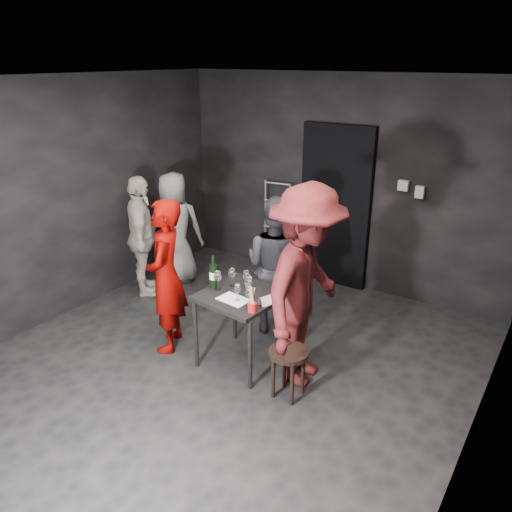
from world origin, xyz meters
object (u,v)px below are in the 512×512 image
Objects in this scene: woman_black at (277,264)px; bystander_grey at (175,228)px; man_maroon at (307,262)px; breadstick_cup at (252,300)px; stool at (289,359)px; hand_truck at (275,256)px; tasting_table at (241,303)px; server_red at (166,272)px; bystander_cream at (141,235)px; wine_bottle at (214,275)px.

bystander_grey is at bearing -9.42° from woman_black.
breadstick_cup is at bearing 128.07° from man_maroon.
stool is 0.29× the size of woman_black.
breadstick_cup is at bearing -73.39° from hand_truck.
tasting_table reaches higher than stool.
stool is 0.61m from breadstick_cup.
server_red is 0.72× the size of man_maroon.
bystander_grey is at bearing -170.84° from server_red.
breadstick_cup reaches higher than stool.
server_red reaches higher than bystander_grey.
stool is at bearing 58.26° from server_red.
bystander_cream is (-1.89, -0.14, -0.01)m from woman_black.
hand_truck is 2.34m from tasting_table.
bystander_cream is (-1.03, -1.52, 0.56)m from hand_truck.
wine_bottle is (1.56, -1.14, 0.13)m from bystander_grey.
server_red reaches higher than breadstick_cup.
tasting_table is (0.92, -2.11, 0.42)m from hand_truck.
hand_truck is 0.75× the size of server_red.
woman_black is 1.01× the size of bystander_cream.
hand_truck is 5.23× the size of breadstick_cup.
hand_truck is 0.82× the size of bystander_cream.
hand_truck is 1.72× the size of tasting_table.
bystander_cream is 4.68× the size of wine_bottle.
server_red is 5.08× the size of wine_bottle.
wine_bottle is (1.63, -0.62, 0.09)m from bystander_cream.
breadstick_cup is (2.23, -0.82, 0.07)m from bystander_cream.
bystander_cream reaches higher than stool.
woman_black is at bearing 109.29° from breadstick_cup.
stool is at bearing 2.31° from breadstick_cup.
hand_truck reaches higher than tasting_table.
tasting_table is at bearing 119.36° from bystander_grey.
man_maroon is at bearing 128.20° from bystander_grey.
stool is at bearing 122.40° from bystander_grey.
bystander_cream is at bearing 6.88° from woman_black.
tasting_table is 2.04m from bystander_cream.
bystander_cream reaches higher than wine_bottle.
woman_black is at bearing 93.96° from tasting_table.
stool is 1.90× the size of breadstick_cup.
bystander_cream is 2.38m from breadstick_cup.
man_maroon is at bearing 9.37° from tasting_table.
server_red reaches higher than tasting_table.
man_maroon is at bearing 94.80° from stool.
woman_black is 1.02m from breadstick_cup.
stool is 1.11m from wine_bottle.
woman_black is 1.90m from bystander_cream.
server_red reaches higher than stool.
hand_truck reaches higher than stool.
woman_black is (-0.71, 0.95, 0.42)m from stool.
woman_black is 0.67× the size of man_maroon.
woman_black is at bearing 71.07° from wine_bottle.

